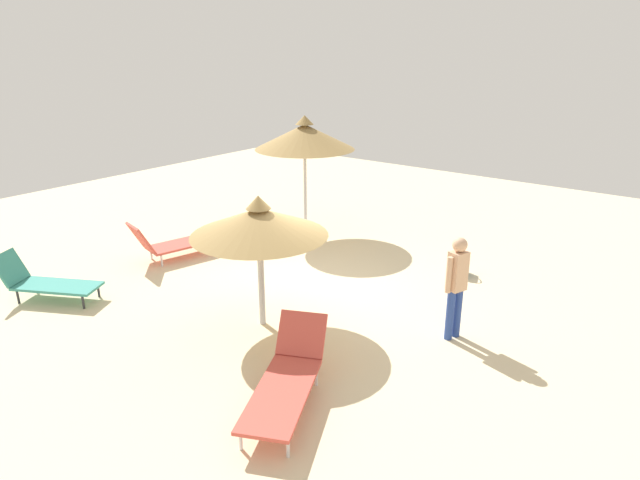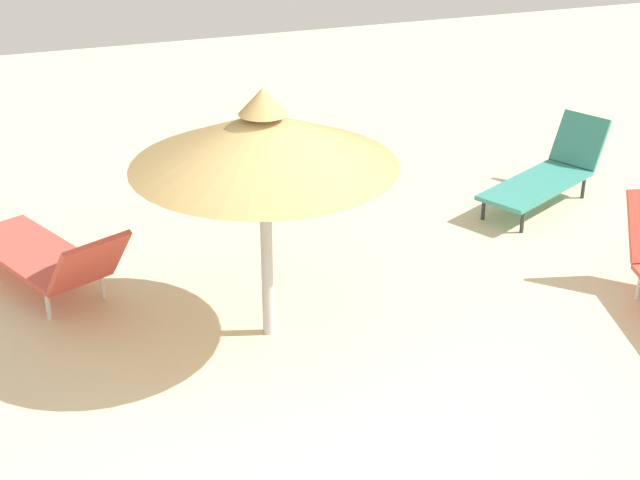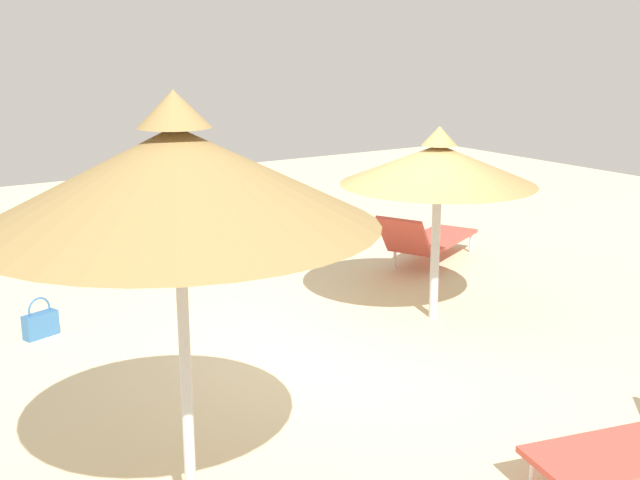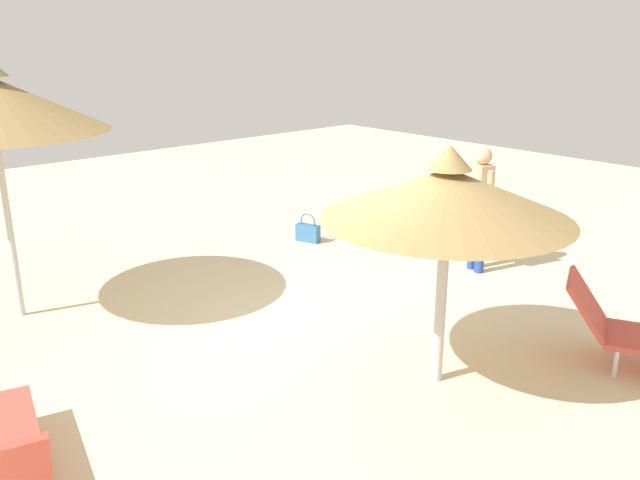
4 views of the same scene
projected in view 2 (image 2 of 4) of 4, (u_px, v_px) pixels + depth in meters
name	position (u px, v px, depth m)	size (l,w,h in m)	color
ground	(340.00, 410.00, 7.81)	(24.00, 24.00, 0.10)	beige
parasol_umbrella_far_left	(264.00, 140.00, 8.00)	(2.27, 2.27, 2.29)	#B2B2B7
lounge_chair_near_right	(48.00, 256.00, 9.32)	(2.24, 1.53, 0.89)	#CC4C3F
lounge_chair_front	(548.00, 173.00, 11.31)	(1.42, 1.95, 0.89)	teal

